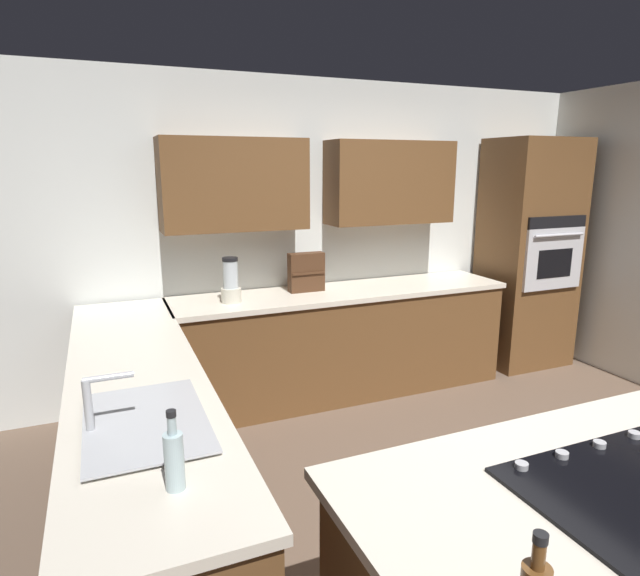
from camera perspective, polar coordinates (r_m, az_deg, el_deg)
The scene contains 13 objects.
ground_plane at distance 3.44m, azimuth 17.27°, elevation -21.13°, with size 14.00×14.00×0.00m, color brown.
wall_back at distance 4.60m, azimuth 1.25°, elevation 6.94°, with size 6.00×0.44×2.60m.
lower_cabinets_back at distance 4.51m, azimuth 2.50°, elevation -6.04°, with size 2.80×0.60×0.86m, color brown.
countertop_back at distance 4.38m, azimuth 2.56°, elevation -0.47°, with size 2.84×0.64×0.04m, color silver.
lower_cabinets_side at distance 3.06m, azimuth -18.66°, elevation -16.46°, with size 0.60×2.90×0.86m, color brown.
countertop_side at distance 2.87m, azimuth -19.32°, elevation -8.57°, with size 0.64×2.94×0.04m, color silver.
island_top at distance 2.06m, azimuth 31.19°, elevation -18.68°, with size 1.86×1.07×0.04m, color silver.
wall_oven at distance 5.45m, azimuth 21.51°, elevation 3.39°, with size 0.80×0.66×2.15m.
sink_unit at distance 2.26m, azimuth -18.47°, elevation -13.42°, with size 0.46×0.70×0.23m.
cooktop at distance 2.05m, azimuth 31.15°, elevation -17.96°, with size 0.76×0.56×0.03m.
blender at distance 4.00m, azimuth -9.57°, elevation 0.51°, with size 0.15×0.15×0.34m.
spice_rack at distance 4.30m, azimuth -1.49°, elevation 1.71°, with size 0.29×0.11×0.32m.
dish_soap_bottle at distance 1.80m, azimuth -15.43°, elevation -17.26°, with size 0.06×0.06×0.27m.
Camera 1 is at (1.93, 2.13, 1.90)m, focal length 29.74 mm.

